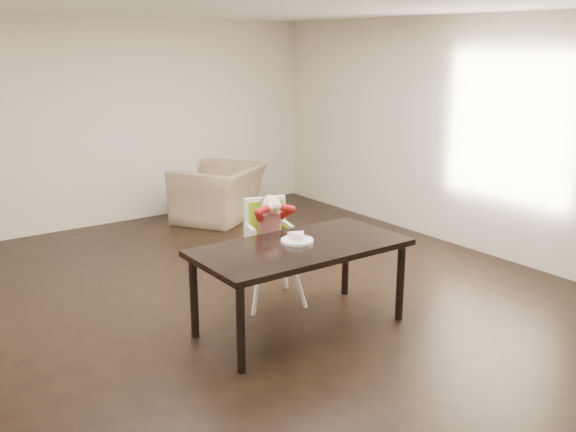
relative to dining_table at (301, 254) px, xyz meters
name	(u,v)px	position (x,y,z in m)	size (l,w,h in m)	color
ground	(255,303)	(-0.03, 0.69, -0.67)	(7.00, 7.00, 0.00)	black
room_walls	(252,105)	(-0.03, 0.69, 1.18)	(6.02, 7.02, 2.71)	beige
dining_table	(301,254)	(0.00, 0.00, 0.00)	(1.80, 0.90, 0.75)	black
high_chair	(269,227)	(0.12, 0.65, 0.06)	(0.53, 0.53, 1.04)	white
plate	(297,239)	(0.02, 0.08, 0.11)	(0.35, 0.35, 0.08)	white
armchair	(218,184)	(1.18, 3.49, -0.17)	(1.15, 0.75, 1.00)	#9F8565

